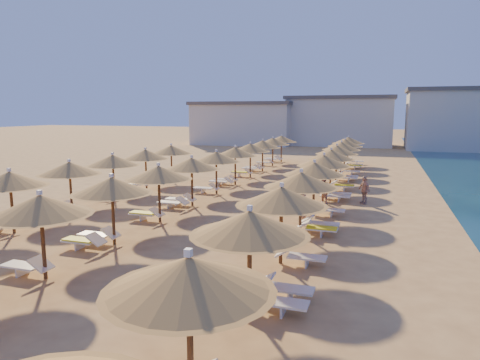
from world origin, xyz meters
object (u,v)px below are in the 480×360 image
(parasol_row_east, at_px, (320,165))
(parasol_row_west, at_px, (205,161))
(beachgoer_c, at_px, (364,190))
(beachgoer_a, at_px, (303,204))
(beachgoer_b, at_px, (324,190))

(parasol_row_east, distance_m, parasol_row_west, 6.59)
(beachgoer_c, bearing_deg, parasol_row_east, -91.84)
(parasol_row_west, bearing_deg, beachgoer_a, -30.17)
(parasol_row_west, relative_size, beachgoer_c, 27.72)
(parasol_row_east, bearing_deg, parasol_row_west, 180.00)
(parasol_row_west, distance_m, beachgoer_a, 7.51)
(beachgoer_c, xyz_separation_m, beachgoer_b, (-2.13, -0.80, 0.03))
(parasol_row_east, xyz_separation_m, beachgoer_b, (0.14, 0.91, -1.48))
(beachgoer_b, relative_size, beachgoer_a, 0.84)
(parasol_row_east, xyz_separation_m, beachgoer_c, (2.28, 1.72, -1.51))
(beachgoer_b, height_order, beachgoer_a, beachgoer_a)
(beachgoer_b, bearing_deg, parasol_row_west, -130.13)
(beachgoer_a, bearing_deg, parasol_row_west, -125.61)
(beachgoer_b, bearing_deg, parasol_row_east, -56.84)
(parasol_row_west, height_order, beachgoer_a, parasol_row_west)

